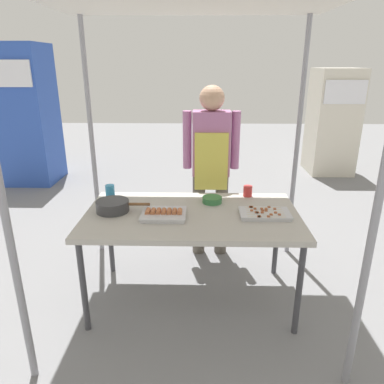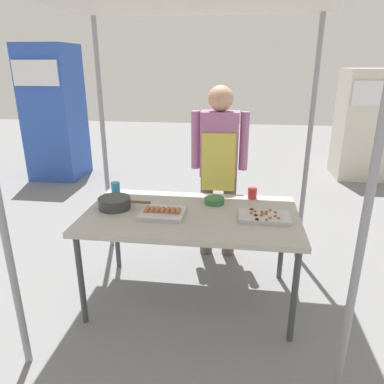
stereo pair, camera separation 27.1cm
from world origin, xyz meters
TOP-DOWN VIEW (x-y plane):
  - ground_plane at (0.00, 0.00)m, footprint 18.00×18.00m
  - stall_table at (0.00, 0.00)m, footprint 1.60×0.90m
  - stall_canopy at (0.00, 0.00)m, footprint 2.10×1.80m
  - tray_grilled_sausages at (-0.20, -0.07)m, footprint 0.32×0.27m
  - tray_meat_skewers at (0.54, -0.04)m, footprint 0.37×0.22m
  - cooking_wok at (-0.60, 0.02)m, footprint 0.41×0.25m
  - condiment_bowl at (0.16, 0.22)m, footprint 0.16×0.16m
  - drink_cup_near_edge at (-0.68, 0.30)m, footprint 0.07×0.07m
  - drink_cup_by_wok at (0.46, 0.38)m, footprint 0.07×0.07m
  - vendor_woman at (0.16, 0.77)m, footprint 0.52×0.23m
  - neighbor_stall_left at (2.29, 3.72)m, footprint 0.71×0.80m
  - neighbor_stall_right at (-2.63, 3.08)m, footprint 0.77×0.82m

SIDE VIEW (x-z plane):
  - ground_plane at x=0.00m, z-range 0.00..0.00m
  - stall_table at x=0.00m, z-range 0.32..1.07m
  - tray_meat_skewers at x=0.54m, z-range 0.75..0.79m
  - tray_grilled_sausages at x=-0.20m, z-range 0.74..0.80m
  - condiment_bowl at x=0.16m, z-range 0.75..0.80m
  - drink_cup_by_wok at x=0.46m, z-range 0.75..0.84m
  - cooking_wok at x=-0.60m, z-range 0.75..0.84m
  - drink_cup_near_edge at x=-0.68m, z-range 0.75..0.86m
  - neighbor_stall_left at x=2.29m, z-range 0.00..1.74m
  - vendor_woman at x=0.16m, z-range 0.15..1.79m
  - neighbor_stall_right at x=-2.63m, z-range 0.00..2.09m
  - stall_canopy at x=0.00m, z-range 1.02..3.27m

